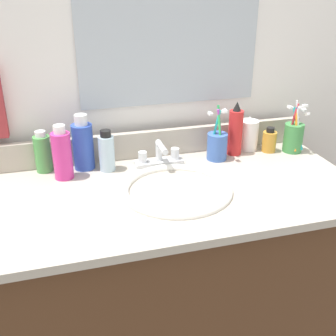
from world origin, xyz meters
The scene contains 16 objects.
vanity_cabinet centered at (0.00, 0.00, 0.35)m, with size 1.12×0.50×0.71m, color #4C2D19.
countertop centered at (0.00, 0.00, 0.72)m, with size 1.16×0.54×0.02m, color #B2A899.
backsplash centered at (0.00, 0.26, 0.78)m, with size 1.16×0.02×0.09m, color #B2A899.
back_wall centered at (0.00, 0.32, 0.65)m, with size 2.26×0.04×1.30m, color white.
mirror_panel centered at (0.10, 0.30, 1.18)m, with size 0.60×0.01×0.56m, color #B2BCC6.
sink_basin centered at (0.03, -0.01, 0.70)m, with size 0.32×0.32×0.11m.
faucet centered at (0.03, 0.18, 0.76)m, with size 0.16×0.10×0.08m.
bottle_shampoo_blue centered at (-0.21, 0.22, 0.81)m, with size 0.07×0.07×0.18m.
bottle_soap_pink centered at (-0.28, 0.17, 0.81)m, with size 0.06×0.06×0.17m.
bottle_gel_clear centered at (-0.14, 0.18, 0.79)m, with size 0.05×0.05×0.13m.
bottle_spray_red centered at (0.30, 0.20, 0.81)m, with size 0.05×0.05×0.19m.
bottle_oil_amber centered at (0.43, 0.19, 0.77)m, with size 0.05×0.05×0.09m.
bottle_toner_green centered at (-0.33, 0.23, 0.79)m, with size 0.05×0.05×0.13m.
bottle_lotion_white centered at (0.37, 0.23, 0.79)m, with size 0.07×0.07×0.12m.
cup_blue_plastic centered at (0.23, 0.17, 0.78)m, with size 0.07×0.07×0.19m.
cup_green centered at (0.51, 0.16, 0.79)m, with size 0.07×0.07×0.18m.
Camera 1 is at (-0.28, -1.04, 1.30)m, focal length 44.92 mm.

